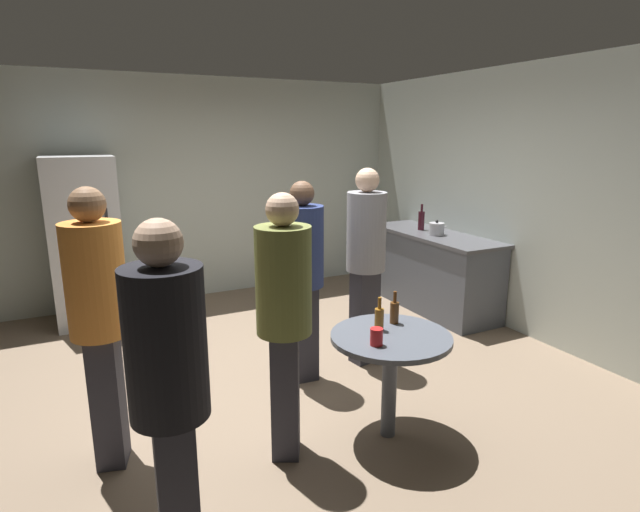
% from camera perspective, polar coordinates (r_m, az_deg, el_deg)
% --- Properties ---
extents(ground_plane, '(5.20, 5.20, 0.10)m').
position_cam_1_polar(ground_plane, '(4.48, -4.15, -14.00)').
color(ground_plane, '#7A6651').
extents(wall_back, '(5.32, 0.06, 2.70)m').
position_cam_1_polar(wall_back, '(6.52, -13.33, 7.29)').
color(wall_back, beige).
rests_on(wall_back, ground_plane).
extents(wall_side_right, '(0.06, 5.20, 2.70)m').
position_cam_1_polar(wall_side_right, '(5.57, 21.58, 5.70)').
color(wall_side_right, beige).
rests_on(wall_side_right, ground_plane).
extents(refrigerator, '(0.70, 0.68, 1.80)m').
position_cam_1_polar(refrigerator, '(5.99, -24.86, 1.51)').
color(refrigerator, silver).
rests_on(refrigerator, ground_plane).
extents(kitchen_counter, '(0.64, 1.80, 0.90)m').
position_cam_1_polar(kitchen_counter, '(6.13, 12.49, -1.60)').
color(kitchen_counter, '#4C515B').
rests_on(kitchen_counter, ground_plane).
extents(kettle, '(0.24, 0.17, 0.18)m').
position_cam_1_polar(kettle, '(5.92, 12.99, 2.99)').
color(kettle, '#B2B2B7').
rests_on(kettle, kitchen_counter).
extents(wine_bottle_on_counter, '(0.08, 0.08, 0.31)m').
position_cam_1_polar(wine_bottle_on_counter, '(6.20, 11.32, 3.99)').
color(wine_bottle_on_counter, '#3F141E').
rests_on(wine_bottle_on_counter, kitchen_counter).
extents(foreground_table, '(0.80, 0.80, 0.73)m').
position_cam_1_polar(foreground_table, '(3.44, 7.94, -10.36)').
color(foreground_table, '#4C515B').
rests_on(foreground_table, ground_plane).
extents(beer_bottle_amber, '(0.06, 0.06, 0.23)m').
position_cam_1_polar(beer_bottle_amber, '(3.44, 6.67, -6.96)').
color(beer_bottle_amber, '#8C5919').
rests_on(beer_bottle_amber, foreground_table).
extents(beer_bottle_brown, '(0.06, 0.06, 0.23)m').
position_cam_1_polar(beer_bottle_brown, '(3.58, 8.37, -6.20)').
color(beer_bottle_brown, '#593314').
rests_on(beer_bottle_brown, foreground_table).
extents(plastic_cup_red, '(0.08, 0.08, 0.11)m').
position_cam_1_polar(plastic_cup_red, '(3.21, 6.37, -9.01)').
color(plastic_cup_red, red).
rests_on(plastic_cup_red, foreground_table).
extents(person_in_black_shirt, '(0.37, 0.37, 1.70)m').
position_cam_1_polar(person_in_black_shirt, '(2.31, -16.63, -13.36)').
color(person_in_black_shirt, '#2D2D38').
rests_on(person_in_black_shirt, ground_plane).
extents(person_in_olive_shirt, '(0.46, 0.46, 1.69)m').
position_cam_1_polar(person_in_olive_shirt, '(3.10, -4.07, -5.85)').
color(person_in_olive_shirt, '#2D2D38').
rests_on(person_in_olive_shirt, ground_plane).
extents(person_in_navy_shirt, '(0.37, 0.37, 1.67)m').
position_cam_1_polar(person_in_navy_shirt, '(4.08, -1.97, -1.28)').
color(person_in_navy_shirt, '#2D2D38').
rests_on(person_in_navy_shirt, ground_plane).
extents(person_in_gray_shirt, '(0.39, 0.39, 1.75)m').
position_cam_1_polar(person_in_gray_shirt, '(4.42, 5.17, 0.48)').
color(person_in_gray_shirt, '#2D2D38').
rests_on(person_in_gray_shirt, ground_plane).
extents(person_in_orange_shirt, '(0.42, 0.42, 1.74)m').
position_cam_1_polar(person_in_orange_shirt, '(3.27, -23.64, -5.44)').
color(person_in_orange_shirt, '#2D2D38').
rests_on(person_in_orange_shirt, ground_plane).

